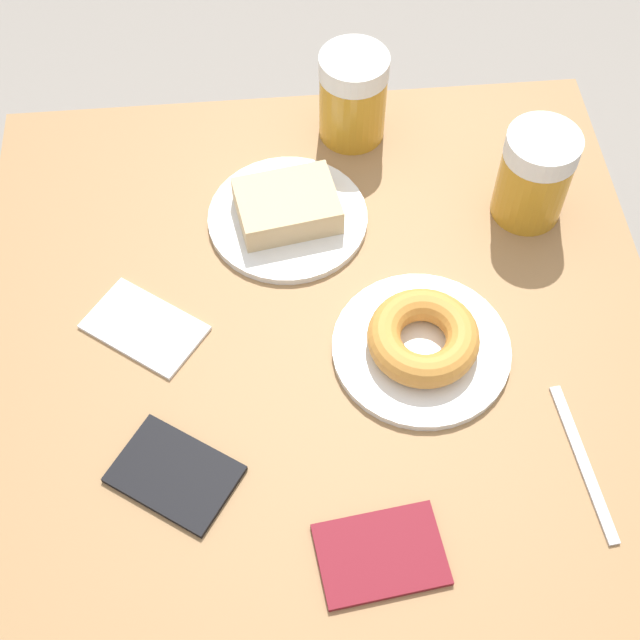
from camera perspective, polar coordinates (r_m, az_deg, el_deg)
ground_plane at (r=1.71m, az=0.00°, el=-14.06°), size 8.00×8.00×0.00m
table at (r=1.10m, az=0.00°, el=-2.70°), size 0.78×0.80×0.74m
plate_with_cake at (r=1.12m, az=-2.10°, el=6.94°), size 0.20×0.20×0.05m
plate_with_donut at (r=1.02m, az=6.57°, el=-1.41°), size 0.21×0.21×0.05m
beer_mug_left at (r=1.20m, az=2.12°, el=14.13°), size 0.09×0.09×0.13m
beer_mug_center at (r=1.13m, az=13.57°, el=8.99°), size 0.09×0.09×0.13m
napkin_folded at (r=1.06m, az=-11.17°, el=-0.46°), size 0.15×0.16×0.00m
fork at (r=1.00m, az=16.49°, el=-8.70°), size 0.18×0.03×0.00m
passport_near_edge at (r=0.96m, az=-9.28°, el=-9.71°), size 0.14×0.15×0.01m
passport_far_edge at (r=0.92m, az=3.91°, el=-14.74°), size 0.10×0.14×0.01m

